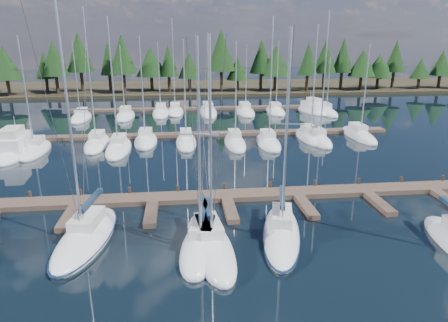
{
  "coord_description": "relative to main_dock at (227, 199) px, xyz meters",
  "views": [
    {
      "loc": [
        -3.51,
        -12.75,
        13.01
      ],
      "look_at": [
        0.28,
        22.0,
        1.98
      ],
      "focal_mm": 32.0,
      "sensor_mm": 36.0,
      "label": 1
    }
  ],
  "objects": [
    {
      "name": "far_shore",
      "position": [
        0.0,
        72.64,
        0.1
      ],
      "size": [
        220.0,
        30.0,
        0.6
      ],
      "primitive_type": "cube",
      "color": "#302A1A",
      "rests_on": "ground"
    },
    {
      "name": "front_sailboat_4",
      "position": [
        2.97,
        -6.44,
        0.09
      ],
      "size": [
        4.69,
        9.94,
        14.31
      ],
      "color": "white",
      "rests_on": "ground"
    },
    {
      "name": "back_sailboat_rows",
      "position": [
        0.17,
        28.03,
        0.06
      ],
      "size": [
        44.89,
        33.36,
        16.84
      ],
      "color": "white",
      "rests_on": "ground"
    },
    {
      "name": "front_sailboat_3",
      "position": [
        -1.93,
        -7.45,
        0.08
      ],
      "size": [
        3.69,
        9.48,
        13.92
      ],
      "color": "white",
      "rests_on": "ground"
    },
    {
      "name": "motor_yacht_left",
      "position": [
        -22.56,
        16.31,
        0.35
      ],
      "size": [
        3.99,
        10.35,
        5.1
      ],
      "color": "white",
      "rests_on": "ground"
    },
    {
      "name": "tree_line",
      "position": [
        -2.46,
        62.81,
        7.27
      ],
      "size": [
        184.29,
        11.91,
        13.89
      ],
      "color": "black",
      "rests_on": "far_shore"
    },
    {
      "name": "front_sailboat_2",
      "position": [
        -2.45,
        -7.52,
        0.1
      ],
      "size": [
        3.99,
        7.86,
        13.8
      ],
      "color": "white",
      "rests_on": "ground"
    },
    {
      "name": "ground",
      "position": [
        0.0,
        12.64,
        -0.2
      ],
      "size": [
        260.0,
        260.0,
        0.0
      ],
      "primitive_type": "plane",
      "color": "black",
      "rests_on": "ground"
    },
    {
      "name": "front_sailboat_1",
      "position": [
        -10.02,
        -5.58,
        0.09
      ],
      "size": [
        4.37,
        9.76,
        16.13
      ],
      "color": "white",
      "rests_on": "ground"
    },
    {
      "name": "motor_yacht_right",
      "position": [
        19.65,
        37.7,
        0.27
      ],
      "size": [
        4.89,
        8.93,
        4.24
      ],
      "color": "white",
      "rests_on": "ground"
    },
    {
      "name": "main_dock",
      "position": [
        0.0,
        0.0,
        0.0
      ],
      "size": [
        44.0,
        6.13,
        0.9
      ],
      "color": "brown",
      "rests_on": "ground"
    },
    {
      "name": "back_docks",
      "position": [
        0.0,
        32.23,
        -0.0
      ],
      "size": [
        50.0,
        21.8,
        0.4
      ],
      "color": "brown",
      "rests_on": "ground"
    }
  ]
}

